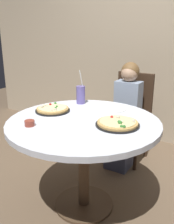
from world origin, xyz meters
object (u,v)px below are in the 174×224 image
chair_wooden (131,112)px  sauce_bowl (30,123)px  pizza_cheese (53,109)px  diner_child (124,121)px  dining_table (84,133)px  plate_small (115,109)px  pizza_veggie (118,123)px  soda_cup (81,95)px

chair_wooden → sauce_bowl: chair_wooden is taller
chair_wooden → pizza_cheese: bearing=-109.5°
diner_child → sauce_bowl: (-0.26, -1.11, 0.29)m
dining_table → plate_small: bearing=74.4°
sauce_bowl → plate_small: sauce_bowl is taller
chair_wooden → sauce_bowl: size_ratio=13.57×
pizza_cheese → dining_table: bearing=-9.6°
dining_table → diner_child: (-0.00, 0.82, -0.16)m
dining_table → sauce_bowl: 0.41m
chair_wooden → plate_small: size_ratio=5.28×
pizza_veggie → soda_cup: (-0.52, 0.34, 0.06)m
dining_table → soda_cup: size_ratio=3.71×
plate_small → pizza_cheese: bearing=-145.7°
pizza_cheese → soda_cup: bearing=76.0°
diner_child → pizza_veggie: 0.88m
dining_table → sauce_bowl: sauce_bowl is taller
pizza_veggie → soda_cup: size_ratio=1.01×
soda_cup → sauce_bowl: soda_cup is taller
pizza_cheese → chair_wooden: bearing=70.5°
pizza_veggie → sauce_bowl: size_ratio=4.43×
pizza_cheese → soda_cup: 0.33m
sauce_bowl → chair_wooden: bearing=78.4°
chair_wooden → plate_small: chair_wooden is taller
plate_small → chair_wooden: bearing=98.5°
dining_table → pizza_veggie: pizza_veggie is taller
chair_wooden → soda_cup: (-0.26, -0.63, 0.30)m
diner_child → pizza_veggie: (0.26, -0.79, 0.28)m
dining_table → pizza_cheese: bearing=170.4°
chair_wooden → soda_cup: soda_cup is taller
pizza_veggie → soda_cup: bearing=146.4°
sauce_bowl → pizza_cheese: bearing=101.2°
pizza_veggie → chair_wooden: bearing=105.0°
dining_table → diner_child: bearing=90.1°
pizza_cheese → pizza_veggie: bearing=-2.9°
chair_wooden → plate_small: 0.70m
soda_cup → sauce_bowl: size_ratio=4.38×
dining_table → pizza_cheese: 0.36m
soda_cup → pizza_cheese: bearing=-104.0°
chair_wooden → pizza_cheese: 1.03m
dining_table → sauce_bowl: size_ratio=16.25×
pizza_veggie → plate_small: pizza_veggie is taller
pizza_veggie → pizza_cheese: (-0.60, 0.03, -0.00)m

